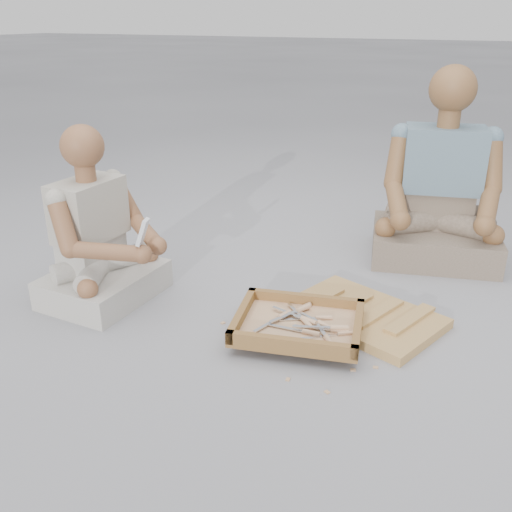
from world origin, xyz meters
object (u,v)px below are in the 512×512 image
at_px(carved_panel, 363,315).
at_px(craftsman, 99,243).
at_px(tool_tray, 298,324).
at_px(companion, 439,198).

bearing_deg(carved_panel, craftsman, -165.35).
bearing_deg(craftsman, tool_tray, 94.47).
relative_size(tool_tray, companion, 0.58).
height_order(carved_panel, companion, companion).
relative_size(craftsman, companion, 0.80).
bearing_deg(tool_tray, craftsman, -177.66).
height_order(carved_panel, craftsman, craftsman).
xyz_separation_m(carved_panel, craftsman, (-1.16, -0.30, 0.25)).
xyz_separation_m(tool_tray, craftsman, (-0.96, -0.04, 0.21)).
distance_m(tool_tray, craftsman, 0.98).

